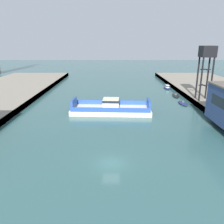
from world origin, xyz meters
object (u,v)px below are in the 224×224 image
at_px(chain_ferry, 112,108).
at_px(crane_tower, 208,57).
at_px(moored_boat_near_right, 167,87).
at_px(moored_boat_mid_left, 176,96).
at_px(moored_boat_near_left, 183,103).

relative_size(chain_ferry, crane_tower, 1.37).
xyz_separation_m(chain_ferry, moored_boat_near_right, (20.54, 29.72, -0.49)).
bearing_deg(crane_tower, moored_boat_mid_left, 114.27).
height_order(chain_ferry, moored_boat_near_left, chain_ferry).
relative_size(chain_ferry, moored_boat_mid_left, 2.95).
bearing_deg(chain_ferry, moored_boat_near_right, 55.35).
xyz_separation_m(chain_ferry, moored_boat_mid_left, (20.56, 17.71, -0.86)).
xyz_separation_m(moored_boat_near_left, moored_boat_near_right, (0.56, 21.69, 0.32)).
relative_size(moored_boat_mid_left, crane_tower, 0.46).
bearing_deg(moored_boat_mid_left, moored_boat_near_right, 90.08).
distance_m(chain_ferry, moored_boat_mid_left, 27.15).
bearing_deg(moored_boat_mid_left, crane_tower, -65.73).
xyz_separation_m(moored_boat_near_left, crane_tower, (5.10, -0.37, 12.57)).
relative_size(chain_ferry, moored_boat_near_left, 3.38).
bearing_deg(moored_boat_near_right, crane_tower, -78.36).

